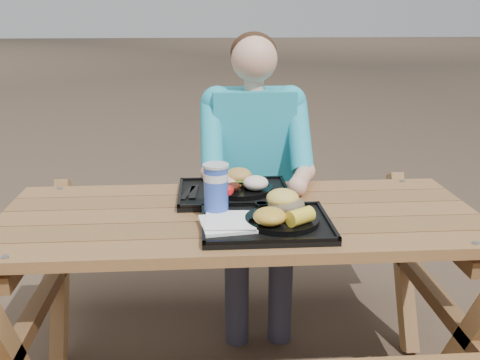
{
  "coord_description": "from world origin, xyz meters",
  "views": [
    {
      "loc": [
        -0.13,
        -1.88,
        1.48
      ],
      "look_at": [
        0.0,
        0.0,
        0.88
      ],
      "focal_mm": 40.0,
      "sensor_mm": 36.0,
      "label": 1
    }
  ],
  "objects": [
    {
      "name": "condiment_mustard",
      "position": [
        0.14,
        -0.02,
        0.78
      ],
      "size": [
        0.05,
        0.05,
        0.03
      ],
      "primitive_type": "cylinder",
      "color": "yellow",
      "rests_on": "tray_near"
    },
    {
      "name": "napkin_stack",
      "position": [
        -0.05,
        -0.17,
        0.78
      ],
      "size": [
        0.2,
        0.2,
        0.02
      ],
      "primitive_type": "cube",
      "rotation": [
        0.0,
        0.0,
        0.14
      ],
      "color": "white",
      "rests_on": "tray_near"
    },
    {
      "name": "mac_cheese",
      "position": [
        0.08,
        -0.22,
        0.82
      ],
      "size": [
        0.11,
        0.11,
        0.06
      ],
      "primitive_type": "ellipsoid",
      "color": "gold",
      "rests_on": "plate_near"
    },
    {
      "name": "condiment_bbq",
      "position": [
        0.08,
        -0.03,
        0.78
      ],
      "size": [
        0.05,
        0.05,
        0.03
      ],
      "primitive_type": "cylinder",
      "color": "black",
      "rests_on": "tray_near"
    },
    {
      "name": "picnic_table",
      "position": [
        0.0,
        0.0,
        0.38
      ],
      "size": [
        1.8,
        1.49,
        0.75
      ],
      "primitive_type": null,
      "color": "#999999",
      "rests_on": "ground"
    },
    {
      "name": "baked_beans",
      "position": [
        -0.03,
        0.15,
        0.81
      ],
      "size": [
        0.08,
        0.08,
        0.04
      ],
      "primitive_type": "ellipsoid",
      "color": "#42180D",
      "rests_on": "plate_far"
    },
    {
      "name": "soda_cup",
      "position": [
        -0.09,
        -0.06,
        0.86
      ],
      "size": [
        0.09,
        0.09,
        0.18
      ],
      "primitive_type": "cylinder",
      "color": "#183CB6",
      "rests_on": "tray_near"
    },
    {
      "name": "diner",
      "position": [
        0.11,
        0.59,
        0.64
      ],
      "size": [
        0.48,
        0.84,
        1.28
      ],
      "primitive_type": null,
      "color": "#199CAF",
      "rests_on": "ground"
    },
    {
      "name": "cutlery_far",
      "position": [
        -0.18,
        0.19,
        0.77
      ],
      "size": [
        0.04,
        0.17,
        0.01
      ],
      "primitive_type": "cube",
      "rotation": [
        0.0,
        0.0,
        -0.08
      ],
      "color": "black",
      "rests_on": "tray_far"
    },
    {
      "name": "corn_cob",
      "position": [
        0.19,
        -0.22,
        0.82
      ],
      "size": [
        0.13,
        0.13,
        0.05
      ],
      "primitive_type": null,
      "rotation": [
        0.0,
        0.0,
        0.59
      ],
      "color": "yellow",
      "rests_on": "plate_near"
    },
    {
      "name": "sandwich",
      "position": [
        0.16,
        -0.11,
        0.85
      ],
      "size": [
        0.12,
        0.12,
        0.13
      ],
      "primitive_type": null,
      "color": "#EFC954",
      "rests_on": "plate_near"
    },
    {
      "name": "plate_far",
      "position": [
        0.02,
        0.2,
        0.78
      ],
      "size": [
        0.26,
        0.26,
        0.02
      ],
      "primitive_type": "cylinder",
      "color": "black",
      "rests_on": "tray_far"
    },
    {
      "name": "tray_near",
      "position": [
        0.08,
        -0.15,
        0.76
      ],
      "size": [
        0.45,
        0.35,
        0.02
      ],
      "primitive_type": "cube",
      "color": "black",
      "rests_on": "picnic_table"
    },
    {
      "name": "tray_far",
      "position": [
        -0.01,
        0.19,
        0.76
      ],
      "size": [
        0.45,
        0.35,
        0.02
      ],
      "primitive_type": "cube",
      "color": "black",
      "rests_on": "picnic_table"
    },
    {
      "name": "potato_salad",
      "position": [
        0.07,
        0.15,
        0.82
      ],
      "size": [
        0.1,
        0.1,
        0.06
      ],
      "primitive_type": "ellipsoid",
      "color": "white",
      "rests_on": "plate_far"
    },
    {
      "name": "plate_near",
      "position": [
        0.14,
        -0.16,
        0.78
      ],
      "size": [
        0.26,
        0.26,
        0.02
      ],
      "primitive_type": "cylinder",
      "color": "black",
      "rests_on": "tray_near"
    },
    {
      "name": "burger",
      "position": [
        0.01,
        0.24,
        0.84
      ],
      "size": [
        0.11,
        0.11,
        0.1
      ],
      "primitive_type": null,
      "color": "#BF8D43",
      "rests_on": "plate_far"
    }
  ]
}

